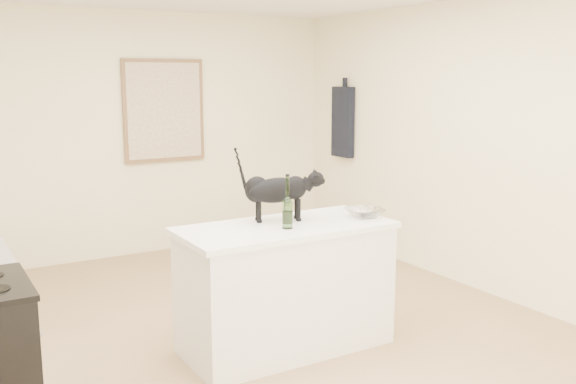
{
  "coord_description": "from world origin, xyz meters",
  "views": [
    {
      "loc": [
        -2.09,
        -3.92,
        1.92
      ],
      "look_at": [
        0.15,
        -0.15,
        1.12
      ],
      "focal_mm": 39.78,
      "sensor_mm": 36.0,
      "label": 1
    }
  ],
  "objects": [
    {
      "name": "artwork_canvas",
      "position": [
        0.3,
        2.7,
        1.55
      ],
      "size": [
        0.82,
        0.0,
        1.02
      ],
      "primitive_type": "cube",
      "color": "beige",
      "rests_on": "wall_back"
    },
    {
      "name": "wine_bottle",
      "position": [
        0.06,
        -0.3,
        1.06
      ],
      "size": [
        0.09,
        0.09,
        0.33
      ],
      "primitive_type": "cylinder",
      "rotation": [
        0.0,
        0.0,
        0.42
      ],
      "color": "#316227",
      "rests_on": "island_top"
    },
    {
      "name": "black_cat",
      "position": [
        0.11,
        -0.05,
        1.1
      ],
      "size": [
        0.59,
        0.36,
        0.4
      ],
      "primitive_type": null,
      "rotation": [
        0.0,
        0.0,
        -0.36
      ],
      "color": "black",
      "rests_on": "island_top"
    },
    {
      "name": "island_base",
      "position": [
        0.1,
        -0.2,
        0.43
      ],
      "size": [
        1.44,
        0.67,
        0.86
      ],
      "primitive_type": "cube",
      "color": "white",
      "rests_on": "floor"
    },
    {
      "name": "island_top",
      "position": [
        0.1,
        -0.2,
        0.88
      ],
      "size": [
        1.5,
        0.7,
        0.04
      ],
      "primitive_type": "cube",
      "color": "white",
      "rests_on": "island_base"
    },
    {
      "name": "glass_bowl",
      "position": [
        0.72,
        -0.28,
        0.93
      ],
      "size": [
        0.3,
        0.3,
        0.07
      ],
      "primitive_type": "imported",
      "rotation": [
        0.0,
        0.0,
        -0.11
      ],
      "color": "silver",
      "rests_on": "island_top"
    },
    {
      "name": "wall_back",
      "position": [
        0.0,
        2.75,
        1.3
      ],
      "size": [
        4.5,
        0.0,
        4.5
      ],
      "primitive_type": "plane",
      "rotation": [
        1.57,
        0.0,
        0.0
      ],
      "color": "#FAF2C2",
      "rests_on": "ground"
    },
    {
      "name": "artwork_frame",
      "position": [
        0.3,
        2.72,
        1.55
      ],
      "size": [
        0.9,
        0.03,
        1.1
      ],
      "primitive_type": "cube",
      "color": "brown",
      "rests_on": "wall_back"
    },
    {
      "name": "wall_right",
      "position": [
        2.25,
        0.0,
        1.3
      ],
      "size": [
        0.0,
        5.5,
        5.5
      ],
      "primitive_type": "plane",
      "rotation": [
        1.57,
        0.0,
        -1.57
      ],
      "color": "#FAF2C2",
      "rests_on": "ground"
    },
    {
      "name": "floor",
      "position": [
        0.0,
        0.0,
        0.0
      ],
      "size": [
        5.5,
        5.5,
        0.0
      ],
      "primitive_type": "plane",
      "color": "#A77F59",
      "rests_on": "ground"
    },
    {
      "name": "hanging_garment",
      "position": [
        2.19,
        2.05,
        1.4
      ],
      "size": [
        0.08,
        0.34,
        0.8
      ],
      "primitive_type": "cube",
      "color": "black",
      "rests_on": "wall_right"
    }
  ]
}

